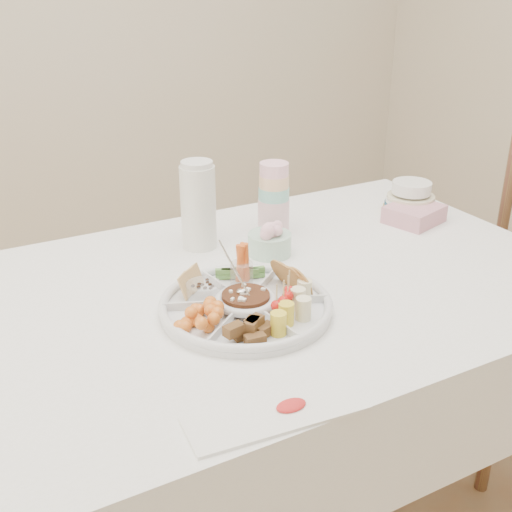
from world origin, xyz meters
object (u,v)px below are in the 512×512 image
chair (504,285)px  party_tray (246,303)px  dining_table (272,405)px  thermos (198,204)px  plate_stack (411,197)px

chair → party_tray: size_ratio=2.97×
chair → dining_table: bearing=176.6°
dining_table → thermos: bearing=105.3°
chair → plate_stack: (-0.20, 0.24, 0.25)m
thermos → plate_stack: size_ratio=1.45×
chair → party_tray: (-0.93, -0.07, 0.22)m
party_tray → thermos: 0.40m
thermos → party_tray: bearing=-98.6°
dining_table → plate_stack: bearing=18.5°
party_tray → thermos: (0.06, 0.38, 0.10)m
party_tray → plate_stack: size_ratio=2.25×
dining_table → chair: 0.82m
plate_stack → party_tray: bearing=-157.3°
thermos → dining_table: bearing=-74.7°
party_tray → plate_stack: plate_stack is taller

